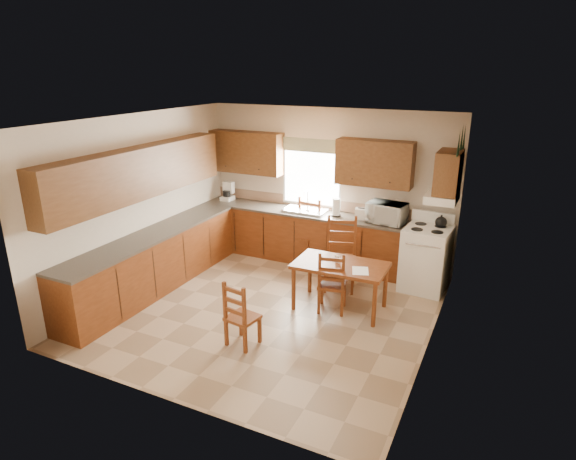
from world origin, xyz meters
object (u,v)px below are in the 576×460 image
at_px(chair_near_right, 332,281).
at_px(dining_table, 340,286).
at_px(chair_near_left, 242,313).
at_px(chair_far_right, 340,255).
at_px(stove, 426,259).
at_px(microwave, 386,213).
at_px(chair_far_left, 303,232).

bearing_deg(chair_near_right, dining_table, -139.21).
height_order(chair_near_left, chair_far_right, chair_far_right).
xyz_separation_m(chair_near_right, chair_far_right, (-0.14, 0.73, 0.11)).
relative_size(stove, dining_table, 0.76).
bearing_deg(microwave, chair_near_left, -102.81).
relative_size(chair_near_right, chair_far_left, 0.82).
xyz_separation_m(chair_near_left, chair_far_left, (-0.41, 2.82, 0.13)).
xyz_separation_m(stove, dining_table, (-0.99, -1.20, -0.15)).
bearing_deg(microwave, chair_far_right, -112.83).
bearing_deg(chair_far_left, microwave, 10.51).
height_order(chair_near_left, chair_far_left, chair_far_left).
xyz_separation_m(dining_table, chair_far_right, (-0.22, 0.62, 0.22)).
height_order(dining_table, chair_near_right, chair_near_right).
height_order(chair_near_right, chair_far_right, chair_far_right).
bearing_deg(stove, chair_far_right, -150.16).
xyz_separation_m(chair_near_right, chair_far_left, (-1.11, 1.50, 0.10)).
relative_size(stove, microwave, 1.77).
height_order(chair_near_right, chair_far_left, chair_far_left).
xyz_separation_m(microwave, dining_table, (-0.26, -1.46, -0.74)).
bearing_deg(chair_near_left, chair_far_right, -96.11).
height_order(microwave, chair_far_left, microwave).
relative_size(microwave, chair_far_left, 0.50).
relative_size(chair_near_right, chair_far_right, 0.81).
bearing_deg(chair_far_right, chair_far_left, 125.47).
height_order(stove, chair_far_left, chair_far_left).
distance_m(microwave, chair_near_right, 1.72).
distance_m(microwave, chair_far_left, 1.54).
relative_size(chair_near_left, chair_far_right, 0.76).
bearing_deg(dining_table, chair_near_left, -119.56).
xyz_separation_m(dining_table, chair_near_left, (-0.78, -1.43, 0.09)).
relative_size(dining_table, chair_far_left, 1.16).
bearing_deg(chair_far_left, chair_near_right, -45.58).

